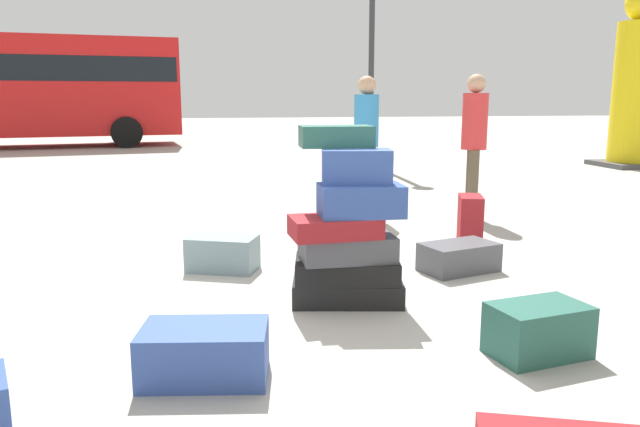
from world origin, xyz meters
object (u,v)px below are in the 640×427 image
object	(u,v)px
suitcase_teal_upright_blue	(538,330)
parked_bus	(15,84)
suitcase_tower	(348,232)
person_bearded_onlooker	(366,133)
suitcase_charcoal_behind_tower	(459,257)
suitcase_maroon_left_side	(470,223)
person_tourist_with_camera	(474,133)
yellow_dummy_statue	(635,89)
suitcase_slate_foreground_far	(223,254)
suitcase_navy_right_side	(205,353)

from	to	relation	value
suitcase_teal_upright_blue	parked_bus	world-z (taller)	parked_bus
suitcase_tower	person_bearded_onlooker	world-z (taller)	person_bearded_onlooker
suitcase_charcoal_behind_tower	suitcase_maroon_left_side	size ratio (longest dim) A/B	1.18
person_bearded_onlooker	person_tourist_with_camera	size ratio (longest dim) A/B	0.99
yellow_dummy_statue	suitcase_charcoal_behind_tower	bearing A→B (deg)	-135.00
suitcase_slate_foreground_far	suitcase_navy_right_side	xyz separation A→B (m)	(-0.18, -2.06, -0.01)
parked_bus	suitcase_maroon_left_side	bearing A→B (deg)	-69.65
person_bearded_onlooker	person_tourist_with_camera	xyz separation A→B (m)	(1.22, -0.39, 0.01)
suitcase_tower	suitcase_navy_right_side	world-z (taller)	suitcase_tower
suitcase_teal_upright_blue	suitcase_maroon_left_side	size ratio (longest dim) A/B	1.02
suitcase_slate_foreground_far	person_tourist_with_camera	size ratio (longest dim) A/B	0.33
suitcase_tower	suitcase_slate_foreground_far	size ratio (longest dim) A/B	2.20
suitcase_maroon_left_side	person_bearded_onlooker	size ratio (longest dim) A/B	0.31
yellow_dummy_statue	parked_bus	distance (m)	16.18
suitcase_maroon_left_side	suitcase_tower	bearing A→B (deg)	-121.53
suitcase_tower	suitcase_navy_right_side	xyz separation A→B (m)	(-1.03, -1.07, -0.37)
person_tourist_with_camera	yellow_dummy_statue	distance (m)	7.44
suitcase_slate_foreground_far	suitcase_navy_right_side	world-z (taller)	suitcase_slate_foreground_far
suitcase_maroon_left_side	yellow_dummy_statue	xyz separation A→B (m)	(6.45, 6.18, 1.36)
suitcase_slate_foreground_far	suitcase_navy_right_side	distance (m)	2.07
yellow_dummy_statue	parked_bus	size ratio (longest dim) A/B	0.39
person_bearded_onlooker	parked_bus	xyz separation A→B (m)	(-7.14, 12.20, 0.81)
suitcase_charcoal_behind_tower	suitcase_teal_upright_blue	distance (m)	1.74
suitcase_charcoal_behind_tower	person_bearded_onlooker	distance (m)	2.70
yellow_dummy_statue	person_bearded_onlooker	bearing A→B (deg)	-148.35
suitcase_charcoal_behind_tower	person_tourist_with_camera	size ratio (longest dim) A/B	0.36
suitcase_slate_foreground_far	yellow_dummy_statue	distance (m)	11.01
suitcase_charcoal_behind_tower	suitcase_maroon_left_side	xyz separation A→B (m)	(0.40, 0.67, 0.14)
suitcase_teal_upright_blue	suitcase_maroon_left_side	bearing A→B (deg)	64.37
suitcase_navy_right_side	person_tourist_with_camera	size ratio (longest dim) A/B	0.38
suitcase_charcoal_behind_tower	person_bearded_onlooker	bearing A→B (deg)	77.06
suitcase_maroon_left_side	parked_bus	distance (m)	16.10
suitcase_navy_right_side	yellow_dummy_statue	bearing A→B (deg)	52.80
person_tourist_with_camera	yellow_dummy_statue	world-z (taller)	yellow_dummy_statue
yellow_dummy_statue	parked_bus	bearing A→B (deg)	150.77
suitcase_teal_upright_blue	suitcase_slate_foreground_far	bearing A→B (deg)	118.57
suitcase_slate_foreground_far	suitcase_navy_right_side	size ratio (longest dim) A/B	0.87
suitcase_charcoal_behind_tower	person_tourist_with_camera	bearing A→B (deg)	47.19
suitcase_charcoal_behind_tower	suitcase_slate_foreground_far	size ratio (longest dim) A/B	1.10
suitcase_maroon_left_side	yellow_dummy_statue	world-z (taller)	yellow_dummy_statue
suitcase_tower	suitcase_maroon_left_side	distance (m)	1.98
suitcase_tower	person_tourist_with_camera	size ratio (longest dim) A/B	0.73
suitcase_slate_foreground_far	yellow_dummy_statue	xyz separation A→B (m)	(8.81, 6.43, 1.48)
suitcase_tower	suitcase_charcoal_behind_tower	bearing A→B (deg)	27.67
person_bearded_onlooker	suitcase_navy_right_side	bearing A→B (deg)	3.45
suitcase_charcoal_behind_tower	parked_bus	distance (m)	16.53
yellow_dummy_statue	suitcase_navy_right_side	bearing A→B (deg)	-136.62
suitcase_navy_right_side	person_bearded_onlooker	world-z (taller)	person_bearded_onlooker
suitcase_maroon_left_side	person_bearded_onlooker	distance (m)	2.09
suitcase_teal_upright_blue	person_tourist_with_camera	xyz separation A→B (m)	(1.37, 3.87, 0.88)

